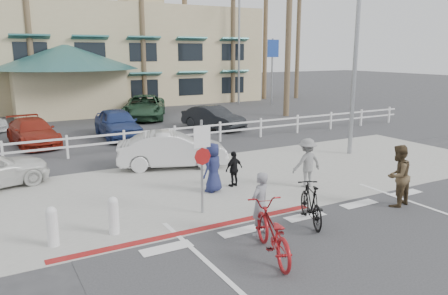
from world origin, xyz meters
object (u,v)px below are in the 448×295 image
sign_post (202,162)px  bike_red (272,232)px  car_white_sedan (172,150)px  bike_black (311,203)px

sign_post → bike_red: bearing=-87.3°
bike_red → car_white_sedan: bearing=-80.3°
bike_black → car_white_sedan: size_ratio=0.44×
bike_red → car_white_sedan: (1.05, 8.03, 0.10)m
sign_post → bike_black: (2.12, -2.02, -0.91)m
sign_post → car_white_sedan: 5.15m
bike_red → car_white_sedan: 8.10m
sign_post → car_white_sedan: size_ratio=0.70×
sign_post → bike_black: 3.06m
bike_red → sign_post: bearing=-70.1°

